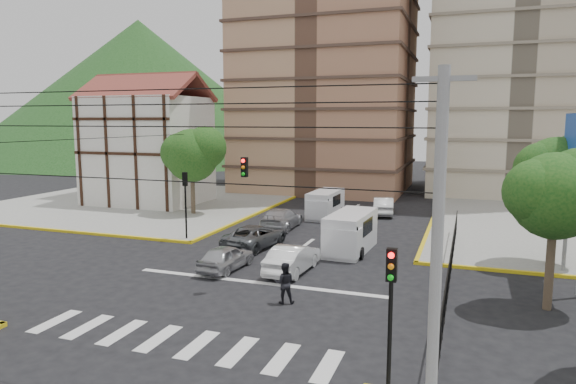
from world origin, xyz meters
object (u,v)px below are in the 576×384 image
at_px(traffic_light_nw, 185,194).
at_px(car_white_front_right, 293,258).
at_px(van_right_lane, 350,234).
at_px(van_left_lane, 325,205).
at_px(car_silver_front_left, 226,257).
at_px(traffic_light_se, 391,300).
at_px(pedestrian_crosswalk, 284,283).

xyz_separation_m(traffic_light_nw, car_white_front_right, (8.94, -4.39, -2.37)).
bearing_deg(van_right_lane, van_left_lane, 116.83).
distance_m(traffic_light_nw, car_silver_front_left, 7.87).
bearing_deg(traffic_light_nw, van_left_lane, 58.93).
bearing_deg(van_right_lane, car_silver_front_left, -129.54).
xyz_separation_m(traffic_light_se, van_right_lane, (-4.76, 16.26, -1.96)).
height_order(car_silver_front_left, pedestrian_crosswalk, pedestrian_crosswalk).
bearing_deg(pedestrian_crosswalk, traffic_light_nw, -60.57).
distance_m(car_silver_front_left, pedestrian_crosswalk, 5.93).
xyz_separation_m(van_right_lane, car_white_front_right, (-1.90, -5.05, -0.40)).
distance_m(traffic_light_nw, pedestrian_crosswalk, 13.57).
bearing_deg(car_white_front_right, pedestrian_crosswalk, 107.35).
bearing_deg(traffic_light_se, car_silver_front_left, 134.16).
bearing_deg(car_silver_front_left, van_left_lane, -89.01).
distance_m(car_white_front_right, pedestrian_crosswalk, 4.57).
relative_size(van_left_lane, car_white_front_right, 1.08).
relative_size(car_silver_front_left, car_white_front_right, 0.88).
bearing_deg(van_right_lane, traffic_light_se, -70.24).
height_order(van_right_lane, pedestrian_crosswalk, van_right_lane).
xyz_separation_m(car_white_front_right, pedestrian_crosswalk, (1.14, -4.42, 0.16)).
xyz_separation_m(van_right_lane, pedestrian_crosswalk, (-0.75, -9.46, -0.24)).
height_order(traffic_light_se, car_white_front_right, traffic_light_se).
bearing_deg(traffic_light_se, car_white_front_right, 120.70).
distance_m(van_left_lane, car_silver_front_left, 15.92).
bearing_deg(traffic_light_nw, car_silver_front_left, -43.36).
height_order(traffic_light_nw, car_silver_front_left, traffic_light_nw).
height_order(traffic_light_se, van_right_lane, traffic_light_se).
relative_size(van_left_lane, pedestrian_crosswalk, 2.70).
relative_size(traffic_light_nw, car_silver_front_left, 1.10).
bearing_deg(pedestrian_crosswalk, van_right_lane, -113.99).
distance_m(van_left_lane, car_white_front_right, 15.34).
xyz_separation_m(traffic_light_nw, car_silver_front_left, (5.44, -5.14, -2.43)).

